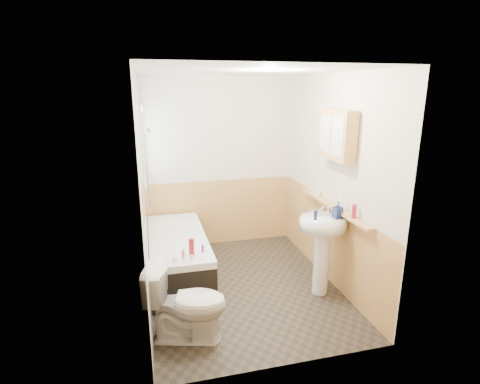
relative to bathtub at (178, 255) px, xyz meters
name	(u,v)px	position (x,y,z in m)	size (l,w,h in m)	color
floor	(243,286)	(0.73, -0.48, -0.28)	(2.80, 2.80, 0.00)	black
ceiling	(244,71)	(0.73, -0.48, 2.22)	(2.80, 2.80, 0.00)	white
wall_back	(219,164)	(0.73, 0.93, 0.97)	(2.20, 0.02, 2.50)	beige
wall_front	(289,231)	(0.73, -1.89, 0.97)	(2.20, 0.02, 2.50)	beige
wall_left	(142,193)	(-0.38, -0.48, 0.97)	(0.02, 2.80, 2.50)	beige
wall_right	(333,181)	(1.84, -0.48, 0.97)	(0.02, 2.80, 2.50)	beige
wainscot_right	(327,239)	(1.82, -0.48, 0.22)	(0.01, 2.80, 1.00)	tan
wainscot_front	(285,314)	(0.73, -1.87, 0.22)	(2.20, 0.01, 1.00)	tan
wainscot_back	(220,212)	(0.73, 0.90, 0.22)	(2.20, 0.01, 1.00)	tan
tile_cladding_left	(144,193)	(-0.36, -0.48, 0.97)	(0.01, 2.80, 2.50)	white
tile_return_back	(168,131)	(0.00, 0.90, 1.47)	(0.75, 0.01, 1.50)	white
window	(144,143)	(-0.33, 0.47, 1.37)	(0.03, 0.79, 0.99)	white
bathtub	(178,255)	(0.00, 0.00, 0.00)	(0.70, 1.70, 0.68)	black
shower_riser	(147,154)	(-0.31, 0.11, 1.29)	(0.10, 0.08, 1.16)	silver
toilet	(187,303)	(-0.03, -1.30, 0.09)	(0.42, 0.76, 0.74)	white
sink	(323,239)	(1.57, -0.84, 0.39)	(0.55, 0.44, 1.06)	white
pine_shelf	(333,207)	(1.77, -0.67, 0.71)	(0.10, 1.56, 0.03)	tan
medicine_cabinet	(337,135)	(1.74, -0.69, 1.55)	(0.15, 0.61, 0.55)	tan
foam_can	(354,211)	(1.77, -1.11, 0.80)	(0.04, 0.04, 0.15)	maroon
green_bottle	(342,201)	(1.77, -0.87, 0.83)	(0.04, 0.04, 0.21)	silver
black_jar	(317,194)	(1.77, -0.24, 0.75)	(0.08, 0.08, 0.05)	silver
soap_bottle	(337,214)	(1.70, -0.91, 0.70)	(0.09, 0.19, 0.09)	navy
clear_bottle	(316,215)	(1.44, -0.90, 0.71)	(0.04, 0.04, 0.11)	navy
blue_gel	(192,247)	(0.11, -0.63, 0.36)	(0.06, 0.04, 0.20)	maroon
cream_jar	(163,259)	(-0.20, -0.67, 0.28)	(0.07, 0.07, 0.05)	silver
orange_bottle	(203,249)	(0.24, -0.57, 0.30)	(0.03, 0.03, 0.09)	purple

